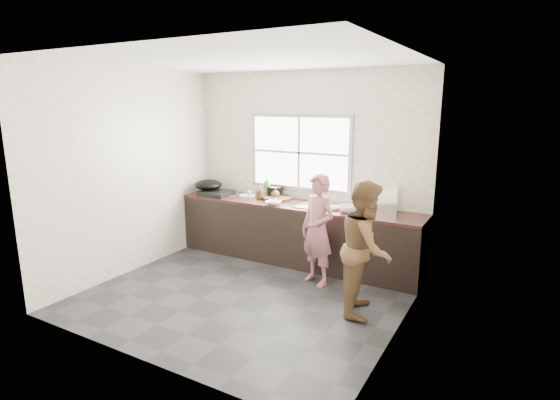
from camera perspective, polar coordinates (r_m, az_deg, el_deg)
The scene contains 30 objects.
floor at distance 5.39m, azimuth -4.43°, elevation -12.24°, with size 3.60×3.20×0.01m, color #2B2B2E.
ceiling at distance 4.91m, azimuth -4.99°, elevation 17.81°, with size 3.60×3.20×0.01m, color silver.
wall_back at distance 6.35m, azimuth 3.47°, elevation 4.38°, with size 3.60×0.01×2.70m, color beige.
wall_left at distance 6.16m, azimuth -18.76°, elevation 3.48°, with size 0.01×3.20×2.70m, color beige.
wall_right at distance 4.25m, azimuth 15.89°, elevation -0.19°, with size 0.01×3.20×2.70m, color beige.
wall_front at distance 3.79m, azimuth -18.44°, elevation -1.88°, with size 3.60×0.01×2.70m, color beige.
cabinet at distance 6.28m, azimuth 2.09°, elevation -4.50°, with size 3.60×0.62×0.82m, color black.
countertop at distance 6.17m, azimuth 2.12°, elevation -0.68°, with size 3.60×0.64×0.04m, color #321914.
sink at distance 6.01m, azimuth 5.08°, elevation -0.82°, with size 0.55×0.45×0.02m, color silver.
faucet at distance 6.16m, azimuth 5.88°, elevation 0.87°, with size 0.02×0.02×0.30m, color silver.
window_frame at distance 6.35m, azimuth 2.62°, elevation 6.22°, with size 1.60×0.05×1.10m, color #9EA0A5.
window_glazing at distance 6.33m, azimuth 2.52°, elevation 6.19°, with size 1.50×0.01×1.00m, color white.
woman at distance 5.48m, azimuth 4.95°, elevation -4.38°, with size 0.48×0.32×1.32m, color #B36B75.
person_side at distance 4.80m, azimuth 11.17°, elevation -6.16°, with size 0.71×0.55×1.46m, color brown.
cutting_board at distance 6.41m, azimuth -0.37°, elevation 0.22°, with size 0.42×0.42×0.04m, color black.
cleaver at distance 6.29m, azimuth -1.05°, elevation 0.19°, with size 0.18×0.09×0.01m, color silver.
bowl_mince at distance 6.09m, azimuth -0.83°, elevation -0.39°, with size 0.21×0.21×0.05m, color white.
bowl_crabs at distance 5.76m, azimuth 8.97°, elevation -1.24°, with size 0.21×0.21×0.07m, color silver.
bowl_held at distance 5.85m, azimuth 7.15°, elevation -1.00°, with size 0.18×0.18×0.06m, color white.
black_pot at distance 6.57m, azimuth -0.67°, elevation 1.07°, with size 0.23×0.23×0.17m, color black.
plate_food at distance 6.67m, azimuth -4.29°, elevation 0.57°, with size 0.24×0.24×0.02m, color silver.
bottle_green at distance 6.62m, azimuth -1.71°, elevation 1.84°, with size 0.12×0.12×0.32m, color #40812A.
bottle_brown_tall at distance 6.44m, azimuth -2.56°, elevation 0.88°, with size 0.08×0.08×0.18m, color #482D12.
bottle_brown_short at distance 6.46m, azimuth -0.62°, elevation 0.88°, with size 0.13×0.13×0.16m, color #4D3713.
glass_jar at distance 6.60m, azimuth -4.02°, elevation 0.76°, with size 0.06×0.06×0.09m, color silver.
burner at distance 6.78m, azimuth -8.34°, elevation 0.87°, with size 0.43×0.43×0.07m, color black.
wok at distance 6.91m, azimuth -9.36°, elevation 1.97°, with size 0.43×0.43×0.16m, color black.
dish_rack at distance 5.93m, azimuth 12.73°, elevation 0.30°, with size 0.44×0.31×0.33m, color white.
pot_lid_left at distance 6.83m, azimuth -6.57°, elevation 0.78°, with size 0.28×0.28×0.01m, color #B5B7BC.
pot_lid_right at distance 6.77m, azimuth -4.70°, elevation 0.71°, with size 0.22×0.22×0.01m, color #AAACB1.
Camera 1 is at (2.76, -4.04, 2.26)m, focal length 28.00 mm.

